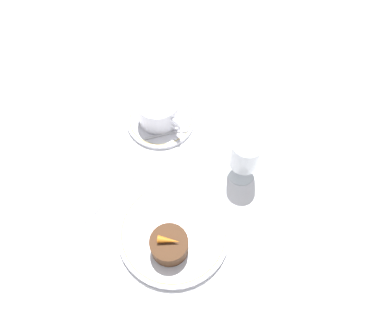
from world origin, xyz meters
TOP-DOWN VIEW (x-y plane):
  - ground_plane at (0.00, 0.00)m, footprint 3.00×3.00m
  - dinner_plate at (0.00, -0.03)m, footprint 0.23×0.23m
  - saucer at (-0.23, 0.13)m, footprint 0.16×0.16m
  - coffee_cup at (-0.23, 0.13)m, footprint 0.12×0.10m
  - spoon at (-0.18, 0.13)m, footprint 0.06×0.10m
  - wine_glass at (0.00, 0.17)m, footprint 0.06×0.06m
  - fork at (-0.16, -0.04)m, footprint 0.03×0.19m
  - dessert_cake at (0.02, -0.06)m, footprint 0.07×0.07m
  - carrot_garnish at (0.02, -0.06)m, footprint 0.04×0.04m

SIDE VIEW (x-z plane):
  - ground_plane at x=0.00m, z-range 0.00..0.00m
  - fork at x=-0.16m, z-range 0.00..0.01m
  - saucer at x=-0.23m, z-range 0.00..0.01m
  - dinner_plate at x=0.00m, z-range 0.00..0.02m
  - spoon at x=-0.18m, z-range 0.01..0.01m
  - dessert_cake at x=0.02m, z-range 0.01..0.06m
  - coffee_cup at x=-0.23m, z-range 0.01..0.08m
  - carrot_garnish at x=0.02m, z-range 0.06..0.07m
  - wine_glass at x=0.00m, z-range 0.02..0.14m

